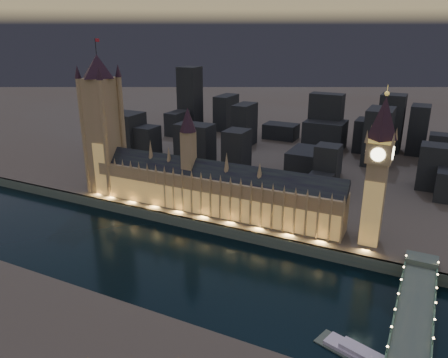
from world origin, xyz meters
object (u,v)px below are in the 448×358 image
at_px(victoria_tower, 102,119).
at_px(westminster_bridge, 414,314).
at_px(elizabeth_tower, 379,160).
at_px(palace_of_westminster, 211,188).

height_order(victoria_tower, westminster_bridge, victoria_tower).
relative_size(victoria_tower, elizabeth_tower, 1.23).
bearing_deg(westminster_bridge, victoria_tower, 165.38).
xyz_separation_m(palace_of_westminster, elizabeth_tower, (117.30, 0.17, 38.39)).
bearing_deg(palace_of_westminster, westminster_bridge, -23.49).
distance_m(palace_of_westminster, westminster_bridge, 164.82).
distance_m(palace_of_westminster, elizabeth_tower, 123.42).
height_order(palace_of_westminster, elizabeth_tower, elizabeth_tower).
distance_m(victoria_tower, westminster_bridge, 266.92).
height_order(palace_of_westminster, westminster_bridge, palace_of_westminster).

